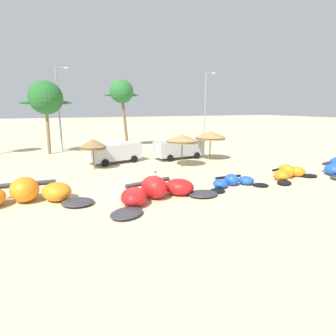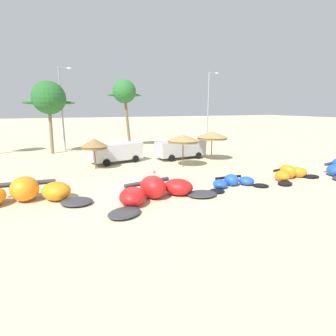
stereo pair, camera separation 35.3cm
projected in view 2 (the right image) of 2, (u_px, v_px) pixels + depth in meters
The scene contains 15 objects.
ground_plane at pixel (136, 195), 16.50m from camera, with size 260.00×260.00×0.00m, color beige.
kite_left at pixel (24, 194), 14.95m from camera, with size 7.69×3.68×1.41m.
kite_left_of_center at pixel (156, 191), 15.51m from camera, with size 7.16×4.18×1.32m.
kite_center at pixel (233, 182), 18.13m from camera, with size 4.75×2.16×0.78m.
kite_right_of_center at pixel (290, 174), 20.00m from camera, with size 4.79×2.76×1.04m.
beach_umbrella_near_van at pixel (94, 144), 22.79m from camera, with size 2.27×2.27×2.65m.
beach_umbrella_middle at pixel (183, 139), 23.64m from camera, with size 2.81×2.81×2.91m.
beach_umbrella_near_palms at pixel (212, 135), 26.78m from camera, with size 3.09×3.09×2.90m.
parked_van at pixel (180, 148), 27.73m from camera, with size 5.28×2.51×1.84m.
parked_car_second at pixel (115, 151), 25.73m from camera, with size 5.23×3.25×1.84m.
person_near_kites at pixel (154, 183), 16.05m from camera, with size 0.36×0.24×1.62m.
palm_left_of_gap at pixel (49, 98), 29.78m from camera, with size 5.47×3.65×8.09m.
palm_center_left at pixel (124, 92), 34.40m from camera, with size 4.48×2.98×8.70m.
lamppost_west_center at pixel (63, 105), 32.07m from camera, with size 1.52×0.24×9.84m.
lamppost_east_center at pixel (209, 104), 40.30m from camera, with size 1.68×0.24×10.29m.
Camera 2 is at (-4.11, -15.31, 5.25)m, focal length 28.75 mm.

